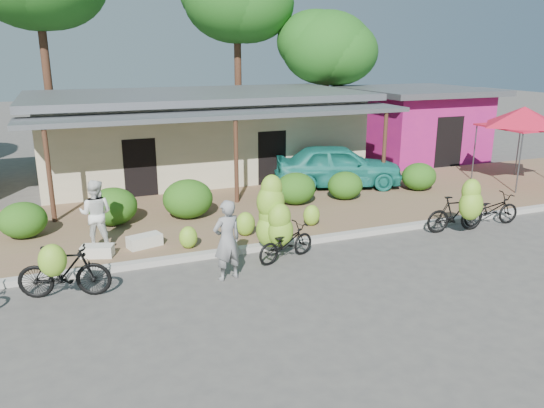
{
  "coord_description": "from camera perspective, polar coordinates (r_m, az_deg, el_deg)",
  "views": [
    {
      "loc": [
        -5.12,
        -9.95,
        4.93
      ],
      "look_at": [
        -0.38,
        1.99,
        1.2
      ],
      "focal_mm": 35.0,
      "sensor_mm": 36.0,
      "label": 1
    }
  ],
  "objects": [
    {
      "name": "hedge_2",
      "position": [
        15.91,
        -9.04,
        0.56
      ],
      "size": [
        1.49,
        1.34,
        1.16
      ],
      "primitive_type": "ellipsoid",
      "color": "#1F5D15",
      "rests_on": "sidewalk"
    },
    {
      "name": "hedge_1",
      "position": [
        15.75,
        -16.76,
        -0.25
      ],
      "size": [
        1.38,
        1.24,
        1.08
      ],
      "primitive_type": "ellipsoid",
      "color": "#1F5D15",
      "rests_on": "sidewalk"
    },
    {
      "name": "bike_right",
      "position": [
        15.5,
        19.61,
        -0.55
      ],
      "size": [
        1.79,
        1.28,
        1.67
      ],
      "rotation": [
        0.0,
        0.0,
        1.45
      ],
      "color": "black",
      "rests_on": "ground"
    },
    {
      "name": "red_canopy",
      "position": [
        21.6,
        25.45,
        8.48
      ],
      "size": [
        3.5,
        3.5,
        2.86
      ],
      "color": "#59595E",
      "rests_on": "sidewalk"
    },
    {
      "name": "shop_pink",
      "position": [
        26.33,
        15.15,
        8.52
      ],
      "size": [
        6.0,
        6.0,
        3.25
      ],
      "color": "#B21B6B",
      "rests_on": "ground"
    },
    {
      "name": "bike_left",
      "position": [
        11.67,
        -21.58,
        -6.64
      ],
      "size": [
        1.95,
        1.35,
        1.4
      ],
      "rotation": [
        0.0,
        0.0,
        1.31
      ],
      "color": "black",
      "rests_on": "ground"
    },
    {
      "name": "bike_far_right",
      "position": [
        16.69,
        22.49,
        -0.56
      ],
      "size": [
        1.86,
        0.79,
        0.95
      ],
      "rotation": [
        0.0,
        0.0,
        1.48
      ],
      "color": "black",
      "rests_on": "ground"
    },
    {
      "name": "teal_van",
      "position": [
        19.49,
        7.13,
        4.12
      ],
      "size": [
        4.93,
        3.14,
        1.56
      ],
      "primitive_type": "imported",
      "rotation": [
        0.0,
        0.0,
        1.26
      ],
      "color": "#1C7F73",
      "rests_on": "sidewalk"
    },
    {
      "name": "ground",
      "position": [
        12.23,
        5.17,
        -7.66
      ],
      "size": [
        100.0,
        100.0,
        0.0
      ],
      "primitive_type": "plane",
      "color": "#4A4745",
      "rests_on": "ground"
    },
    {
      "name": "bystander",
      "position": [
        14.03,
        -18.42,
        -0.99
      ],
      "size": [
        1.03,
        0.92,
        1.74
      ],
      "primitive_type": "imported",
      "rotation": [
        0.0,
        0.0,
        2.77
      ],
      "color": "white",
      "rests_on": "sidewalk"
    },
    {
      "name": "sack_near",
      "position": [
        13.9,
        -13.55,
        -3.87
      ],
      "size": [
        0.93,
        0.62,
        0.3
      ],
      "primitive_type": "cube",
      "rotation": [
        0.0,
        0.0,
        0.28
      ],
      "color": "beige",
      "rests_on": "sidewalk"
    },
    {
      "name": "curb",
      "position": [
        13.88,
        1.47,
        -4.3
      ],
      "size": [
        60.0,
        0.25,
        0.15
      ],
      "primitive_type": "cube",
      "color": "#A8A399",
      "rests_on": "ground"
    },
    {
      "name": "hedge_4",
      "position": [
        17.91,
        7.87,
        1.99
      ],
      "size": [
        1.2,
        1.08,
        0.93
      ],
      "primitive_type": "ellipsoid",
      "color": "#1F5D15",
      "rests_on": "sidewalk"
    },
    {
      "name": "hedge_5",
      "position": [
        19.62,
        15.52,
        2.86
      ],
      "size": [
        1.25,
        1.13,
        0.98
      ],
      "primitive_type": "ellipsoid",
      "color": "#1F5D15",
      "rests_on": "sidewalk"
    },
    {
      "name": "loose_banana_a",
      "position": [
        13.52,
        -9.0,
        -3.56
      ],
      "size": [
        0.46,
        0.39,
        0.58
      ],
      "primitive_type": "ellipsoid",
      "color": "#8CBC2F",
      "rests_on": "sidewalk"
    },
    {
      "name": "loose_banana_b",
      "position": [
        14.26,
        -2.88,
        -2.15
      ],
      "size": [
        0.53,
        0.45,
        0.66
      ],
      "primitive_type": "ellipsoid",
      "color": "#8CBC2F",
      "rests_on": "sidewalk"
    },
    {
      "name": "sidewalk",
      "position": [
        16.54,
        -2.6,
        -0.96
      ],
      "size": [
        60.0,
        6.0,
        0.12
      ],
      "primitive_type": "cube",
      "color": "brown",
      "rests_on": "ground"
    },
    {
      "name": "tree_near_right",
      "position": [
        27.53,
        5.44,
        16.58
      ],
      "size": [
        4.69,
        4.53,
        6.89
      ],
      "color": "#44291B",
      "rests_on": "ground"
    },
    {
      "name": "loose_banana_c",
      "position": [
        15.12,
        4.27,
        -1.21
      ],
      "size": [
        0.48,
        0.41,
        0.6
      ],
      "primitive_type": "ellipsoid",
      "color": "#8CBC2F",
      "rests_on": "sidewalk"
    },
    {
      "name": "bike_center",
      "position": [
        13.0,
        0.6,
        -2.19
      ],
      "size": [
        1.76,
        1.38,
        2.04
      ],
      "rotation": [
        0.0,
        0.0,
        1.88
      ],
      "color": "black",
      "rests_on": "ground"
    },
    {
      "name": "hedge_3",
      "position": [
        17.17,
        2.55,
        1.68
      ],
      "size": [
        1.32,
        1.19,
        1.03
      ],
      "primitive_type": "ellipsoid",
      "color": "#1F5D15",
      "rests_on": "sidewalk"
    },
    {
      "name": "shop_main",
      "position": [
        21.74,
        -7.83,
        7.55
      ],
      "size": [
        13.0,
        8.5,
        3.35
      ],
      "color": "beige",
      "rests_on": "ground"
    },
    {
      "name": "hedge_0",
      "position": [
        15.53,
        -25.23,
        -1.58
      ],
      "size": [
        1.24,
        1.11,
        0.97
      ],
      "primitive_type": "ellipsoid",
      "color": "#1F5D15",
      "rests_on": "sidewalk"
    },
    {
      "name": "vendor",
      "position": [
        11.71,
        -4.85,
        -3.9
      ],
      "size": [
        0.75,
        0.57,
        1.84
      ],
      "primitive_type": "imported",
      "rotation": [
        0.0,
        0.0,
        3.36
      ],
      "color": "gray",
      "rests_on": "ground"
    },
    {
      "name": "sack_far",
      "position": [
        13.56,
        -18.26,
        -4.82
      ],
      "size": [
        0.83,
        0.6,
        0.28
      ],
      "primitive_type": "cube",
      "rotation": [
        0.0,
        0.0,
        -0.33
      ],
      "color": "beige",
      "rests_on": "sidewalk"
    }
  ]
}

